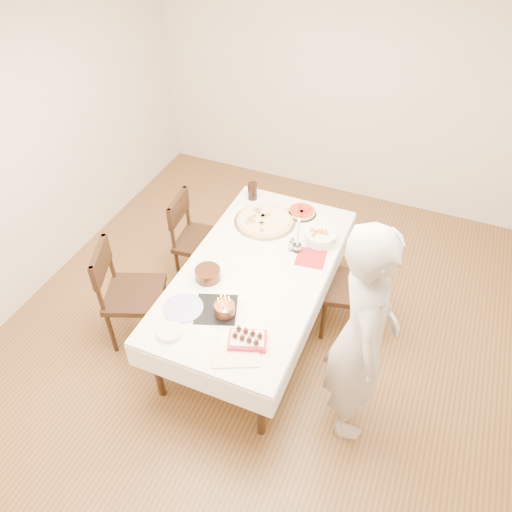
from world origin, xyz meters
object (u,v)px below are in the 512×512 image
at_px(pasta_bowl, 320,236).
at_px(chair_left_savory, 202,241).
at_px(pizza_white, 265,220).
at_px(cola_glass, 252,191).
at_px(pizza_pepperoni, 302,212).
at_px(taper_candle, 298,235).
at_px(dining_table, 256,300).
at_px(chair_right_savory, 350,288).
at_px(layer_cake, 208,274).
at_px(person, 362,337).
at_px(birthday_cake, 224,306).
at_px(strawberry_box, 247,340).

bearing_deg(pasta_bowl, chair_left_savory, -173.24).
xyz_separation_m(pizza_white, cola_glass, (-0.25, 0.30, 0.06)).
xyz_separation_m(pizza_white, pizza_pepperoni, (0.27, 0.25, 0.00)).
height_order(pizza_pepperoni, taper_candle, taper_candle).
distance_m(dining_table, cola_glass, 1.10).
bearing_deg(chair_right_savory, chair_left_savory, 165.13).
bearing_deg(pizza_white, cola_glass, 130.14).
bearing_deg(layer_cake, chair_left_savory, 122.82).
height_order(dining_table, pasta_bowl, pasta_bowl).
xyz_separation_m(pizza_white, layer_cake, (-0.14, -0.86, 0.03)).
bearing_deg(cola_glass, taper_candle, -40.44).
bearing_deg(taper_candle, person, -48.75).
bearing_deg(chair_left_savory, birthday_cake, 120.54).
bearing_deg(birthday_cake, taper_candle, 73.66).
xyz_separation_m(chair_right_savory, strawberry_box, (-0.50, -1.08, 0.29)).
relative_size(person, pizza_white, 3.32).
relative_size(chair_left_savory, cola_glass, 5.63).
height_order(birthday_cake, strawberry_box, birthday_cake).
height_order(pizza_pepperoni, pasta_bowl, pasta_bowl).
distance_m(pizza_white, cola_glass, 0.39).
distance_m(dining_table, taper_candle, 0.69).
height_order(chair_right_savory, pizza_pepperoni, chair_right_savory).
relative_size(pasta_bowl, cola_glass, 1.68).
distance_m(chair_right_savory, person, 1.01).
xyz_separation_m(pizza_white, strawberry_box, (0.41, -1.33, 0.01)).
relative_size(dining_table, cola_glass, 12.59).
xyz_separation_m(chair_right_savory, layer_cake, (-1.05, -0.61, 0.31)).
distance_m(dining_table, chair_left_savory, 0.86).
xyz_separation_m(chair_right_savory, pasta_bowl, (-0.36, 0.19, 0.31)).
bearing_deg(chair_left_savory, taper_candle, 169.75).
height_order(pasta_bowl, taper_candle, taper_candle).
xyz_separation_m(person, pizza_white, (-1.16, 1.12, -0.17)).
distance_m(chair_right_savory, strawberry_box, 1.22).
bearing_deg(pizza_white, pasta_bowl, -6.18).
relative_size(chair_left_savory, pasta_bowl, 3.36).
bearing_deg(taper_candle, pizza_white, 147.23).
bearing_deg(taper_candle, pizza_pepperoni, 104.61).
xyz_separation_m(person, strawberry_box, (-0.75, -0.21, -0.16)).
bearing_deg(birthday_cake, pizza_pepperoni, 84.81).
bearing_deg(layer_cake, pasta_bowl, 49.50).
height_order(dining_table, pizza_pepperoni, pizza_pepperoni).
xyz_separation_m(chair_right_savory, chair_left_savory, (-1.48, 0.06, -0.01)).
bearing_deg(pasta_bowl, person, -60.02).
xyz_separation_m(person, taper_candle, (-0.76, 0.86, -0.02)).
bearing_deg(chair_right_savory, cola_glass, 142.03).
relative_size(dining_table, chair_left_savory, 2.23).
relative_size(cola_glass, strawberry_box, 0.63).
xyz_separation_m(person, pizza_pepperoni, (-0.89, 1.37, -0.17)).
distance_m(dining_table, chair_right_savory, 0.83).
height_order(chair_left_savory, person, person).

